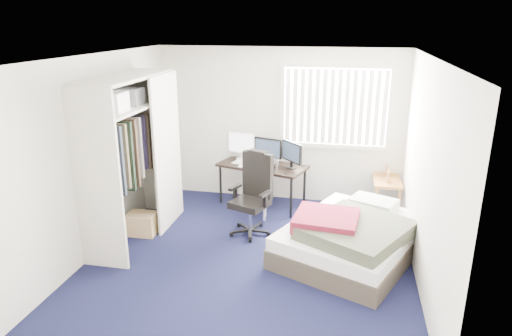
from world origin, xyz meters
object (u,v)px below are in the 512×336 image
at_px(office_chair, 253,202).
at_px(bed, 351,237).
at_px(nightstand, 386,182).
at_px(desk, 263,162).

xyz_separation_m(office_chair, bed, (1.38, -0.45, -0.18)).
bearing_deg(bed, nightstand, 72.12).
height_order(desk, bed, desk).
distance_m(desk, office_chair, 1.08).
bearing_deg(desk, nightstand, 2.23).
bearing_deg(office_chair, nightstand, 30.72).
bearing_deg(nightstand, desk, -177.77).
bearing_deg(office_chair, desk, 92.84).
bearing_deg(nightstand, bed, -107.88).
relative_size(desk, nightstand, 1.83).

